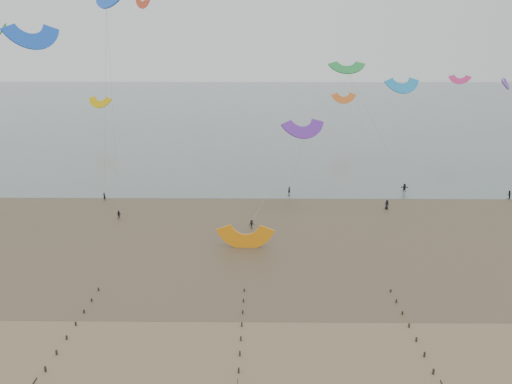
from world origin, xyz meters
TOP-DOWN VIEW (x-y plane):
  - ground at (0.00, 0.00)m, footprint 500.00×500.00m
  - sea_and_shore at (-4.08, 34.40)m, footprint 500.00×665.00m
  - kitesurfer_lead at (-24.32, 48.74)m, footprint 0.66×0.54m
  - kitesurfers at (17.36, 47.41)m, footprint 121.49×21.98m
  - grounded_kite at (3.74, 25.65)m, footprint 7.40×5.93m
  - kites_airborne at (-6.25, 87.77)m, footprint 246.87×124.35m

SIDE VIEW (x-z plane):
  - ground at x=0.00m, z-range 0.00..0.00m
  - grounded_kite at x=3.74m, z-range -1.95..1.95m
  - sea_and_shore at x=-4.08m, z-range -0.01..0.02m
  - kitesurfer_lead at x=-24.32m, z-range 0.00..1.55m
  - kitesurfers at x=17.36m, z-range -0.07..1.80m
  - kites_airborne at x=-6.25m, z-range 3.54..41.39m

